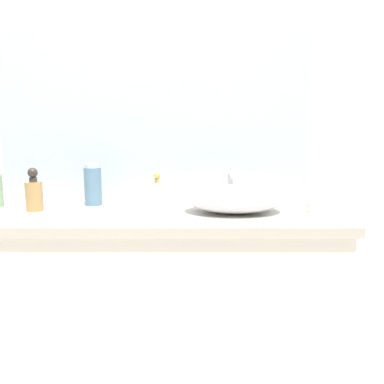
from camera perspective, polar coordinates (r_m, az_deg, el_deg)
name	(u,v)px	position (r m, az deg, el deg)	size (l,w,h in m)	color
bathroom_wall_rear	(153,110)	(1.97, -5.49, 11.45)	(6.00, 0.06, 2.60)	silver
vanity_counter	(152,309)	(1.83, -5.74, -16.18)	(1.56, 0.58, 0.88)	white
wall_mirror_panel	(154,90)	(1.94, -5.34, 14.12)	(1.45, 0.01, 1.01)	#B2BCC6
sink_basin	(235,199)	(1.63, 6.16, -0.98)	(0.39, 0.26, 0.11)	silver
faucet	(232,182)	(1.77, 5.70, 1.48)	(0.03, 0.14, 0.18)	silver
soap_dispenser	(35,193)	(1.78, -21.32, -0.15)	(0.07, 0.07, 0.18)	#AF844B
lotion_bottle	(94,185)	(1.82, -13.71, 0.93)	(0.07, 0.07, 0.18)	slate
spray_can	(158,192)	(1.77, -4.82, 0.04)	(0.05, 0.05, 0.15)	white
candle_jar	(314,208)	(1.70, 16.91, -2.12)	(0.05, 0.05, 0.04)	silver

